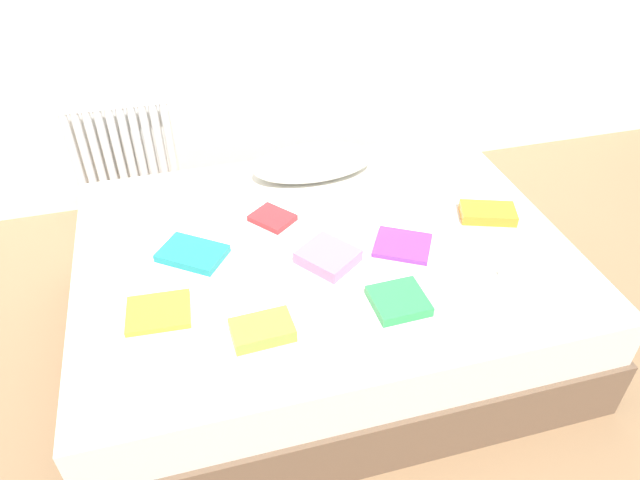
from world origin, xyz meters
name	(u,v)px	position (x,y,z in m)	size (l,w,h in m)	color
ground_plane	(323,328)	(0.00, 0.00, 0.00)	(8.00, 8.00, 0.00)	#93704C
bed	(323,289)	(0.00, 0.00, 0.25)	(2.00, 1.50, 0.50)	brown
radiator	(123,152)	(-0.81, 1.20, 0.39)	(0.55, 0.04, 0.59)	white
pillow	(313,163)	(0.09, 0.52, 0.57)	(0.58, 0.27, 0.14)	white
textbook_teal	(193,253)	(-0.52, 0.05, 0.52)	(0.25, 0.17, 0.03)	teal
textbook_pink	(328,257)	(-0.01, -0.11, 0.53)	(0.20, 0.18, 0.05)	pink
textbook_green	(399,301)	(0.17, -0.41, 0.52)	(0.19, 0.18, 0.04)	green
textbook_white	(531,279)	(0.69, -0.43, 0.52)	(0.18, 0.15, 0.03)	white
textbook_lime	(262,330)	(-0.33, -0.43, 0.52)	(0.21, 0.13, 0.05)	#8CC638
textbook_orange	(488,213)	(0.73, -0.01, 0.52)	(0.23, 0.13, 0.05)	orange
textbook_purple	(403,245)	(0.30, -0.11, 0.51)	(0.22, 0.19, 0.02)	purple
textbook_yellow	(159,312)	(-0.67, -0.24, 0.51)	(0.22, 0.18, 0.02)	yellow
textbook_red	(272,218)	(-0.17, 0.21, 0.51)	(0.17, 0.14, 0.03)	red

